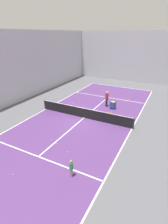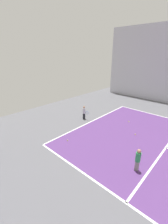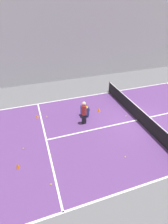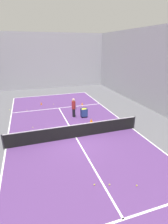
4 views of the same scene
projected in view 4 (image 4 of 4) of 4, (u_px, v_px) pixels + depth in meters
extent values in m
plane|color=#5B5B60|center=(76.00, 138.00, 12.69)|extent=(37.06, 37.06, 0.00)
cube|color=#563370|center=(76.00, 138.00, 12.69)|extent=(9.47, 24.45, 0.00)
cube|color=white|center=(51.00, 95.00, 23.54)|extent=(9.47, 0.10, 0.00)
cube|color=white|center=(6.00, 149.00, 11.31)|extent=(0.10, 24.45, 0.00)
cube|color=white|center=(132.00, 128.00, 14.07)|extent=(0.10, 24.45, 0.00)
cube|color=white|center=(123.00, 219.00, 6.73)|extent=(9.47, 0.10, 0.00)
cube|color=white|center=(59.00, 108.00, 18.66)|extent=(9.47, 0.10, 0.00)
cube|color=white|center=(76.00, 138.00, 12.69)|extent=(0.10, 13.45, 0.00)
cube|color=silver|center=(45.00, 62.00, 25.98)|extent=(18.07, 0.15, 8.04)
cylinder|color=#2D2D33|center=(3.00, 142.00, 11.10)|extent=(0.10, 0.10, 1.04)
cylinder|color=#2D2D33|center=(134.00, 122.00, 13.92)|extent=(0.10, 0.10, 1.04)
cube|color=black|center=(76.00, 131.00, 12.51)|extent=(9.57, 0.03, 0.97)
cube|color=white|center=(76.00, 125.00, 12.33)|extent=(9.57, 0.04, 0.05)
cube|color=black|center=(74.00, 113.00, 16.24)|extent=(0.22, 0.31, 0.81)
cylinder|color=#B22D2D|center=(74.00, 105.00, 15.97)|extent=(0.41, 0.41, 0.72)
sphere|color=beige|center=(73.00, 100.00, 15.80)|extent=(0.27, 0.27, 0.27)
torus|color=black|center=(76.00, 108.00, 15.76)|extent=(0.07, 0.28, 0.28)
cube|color=#2D478C|center=(84.00, 116.00, 16.28)|extent=(0.57, 0.50, 0.02)
cube|color=#2D478C|center=(85.00, 113.00, 15.94)|extent=(0.57, 0.02, 0.71)
cube|color=#2D478C|center=(83.00, 111.00, 16.36)|extent=(0.57, 0.02, 0.71)
cube|color=#2D478C|center=(81.00, 113.00, 16.07)|extent=(0.02, 0.50, 0.71)
cube|color=#2D478C|center=(87.00, 112.00, 16.23)|extent=(0.02, 0.50, 0.71)
ellipsoid|color=yellow|center=(84.00, 109.00, 16.05)|extent=(0.53, 0.46, 0.16)
cylinder|color=black|center=(83.00, 117.00, 16.09)|extent=(0.05, 0.05, 0.13)
cylinder|color=black|center=(87.00, 117.00, 16.21)|extent=(0.05, 0.05, 0.13)
cylinder|color=black|center=(81.00, 116.00, 16.40)|extent=(0.05, 0.05, 0.13)
cylinder|color=black|center=(85.00, 115.00, 16.52)|extent=(0.05, 0.05, 0.13)
cone|color=orange|center=(91.00, 120.00, 15.22)|extent=(0.27, 0.27, 0.29)
cone|color=orange|center=(41.00, 103.00, 19.65)|extent=(0.19, 0.19, 0.34)
cone|color=orange|center=(82.00, 104.00, 19.63)|extent=(0.22, 0.22, 0.28)
sphere|color=yellow|center=(33.00, 127.00, 14.21)|extent=(0.07, 0.07, 0.07)
sphere|color=yellow|center=(83.00, 132.00, 13.36)|extent=(0.07, 0.07, 0.07)
sphere|color=yellow|center=(10.00, 110.00, 18.07)|extent=(0.07, 0.07, 0.07)
sphere|color=yellow|center=(54.00, 104.00, 19.80)|extent=(0.07, 0.07, 0.07)
sphere|color=yellow|center=(94.00, 185.00, 8.36)|extent=(0.07, 0.07, 0.07)
sphere|color=yellow|center=(137.00, 185.00, 8.31)|extent=(0.07, 0.07, 0.07)
sphere|color=yellow|center=(83.00, 107.00, 19.00)|extent=(0.07, 0.07, 0.07)
sphere|color=yellow|center=(14.00, 102.00, 20.37)|extent=(0.07, 0.07, 0.07)
sphere|color=yellow|center=(27.00, 110.00, 17.92)|extent=(0.07, 0.07, 0.07)
sphere|color=yellow|center=(109.00, 185.00, 8.35)|extent=(0.07, 0.07, 0.07)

